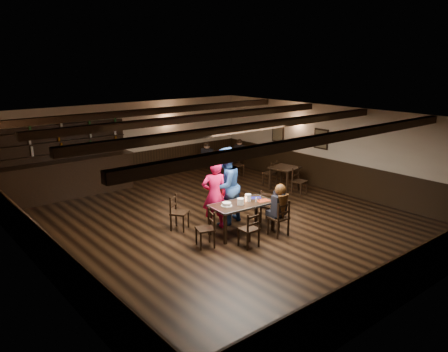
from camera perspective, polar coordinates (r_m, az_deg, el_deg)
ground at (r=11.34m, az=-0.11°, el=-6.06°), size 10.00×10.00×0.00m
room_shell at (r=10.86m, az=-0.20°, el=2.62°), size 9.02×10.02×2.71m
dining_table at (r=10.47m, az=2.34°, el=-4.01°), size 1.60×0.89×0.75m
chair_near_left at (r=9.75m, az=3.54°, el=-6.66°), size 0.40×0.38×0.83m
chair_near_right at (r=10.40m, az=7.44°, el=-5.19°), size 0.42×0.41×0.87m
chair_end_left at (r=9.80m, az=-2.08°, el=-6.49°), size 0.48×0.49×0.84m
chair_end_right at (r=11.17m, az=5.88°, el=-3.68°), size 0.51×0.52×0.88m
chair_far_pushed at (r=10.80m, az=-6.20°, el=-4.39°), size 0.55×0.55×0.87m
woman_pink at (r=10.70m, az=-1.27°, el=-2.46°), size 0.74×0.62×1.73m
man_blue at (r=10.99m, az=0.18°, el=-1.32°), size 1.10×0.94×1.97m
seated_person at (r=10.33m, az=7.29°, el=-3.37°), size 0.35×0.52×0.84m
cake at (r=10.24m, az=0.33°, el=-3.72°), size 0.26×0.26×0.09m
plate_stack_a at (r=10.32m, az=2.18°, el=-3.35°), size 0.16×0.16×0.15m
plate_stack_b at (r=10.59m, az=3.15°, el=-2.82°), size 0.15×0.15×0.17m
tea_light at (r=10.54m, az=2.32°, el=-3.26°), size 0.05×0.05×0.06m
salt_shaker at (r=10.57m, az=4.22°, el=-3.10°), size 0.04×0.04×0.09m
pepper_shaker at (r=10.63m, az=4.55°, el=-3.03°), size 0.03×0.03×0.09m
drink_glass at (r=10.72m, az=3.20°, el=-2.79°), size 0.07×0.07×0.11m
menu_red at (r=10.67m, az=5.11°, el=-3.20°), size 0.36×0.29×0.00m
menu_blue at (r=10.86m, az=4.12°, el=-2.85°), size 0.34×0.32×0.00m
bar_counter at (r=14.03m, az=-20.01°, el=0.29°), size 4.30×0.70×2.20m
back_table_a at (r=14.04m, az=7.91°, el=0.75°), size 0.91×0.91×0.75m
back_table_b at (r=15.97m, az=0.24°, el=2.65°), size 0.93×0.93×0.75m
bg_patron_left at (r=15.52m, az=-2.24°, el=3.04°), size 0.31×0.42×0.77m
bg_patron_right at (r=16.29m, az=2.03°, el=3.56°), size 0.22×0.35×0.73m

